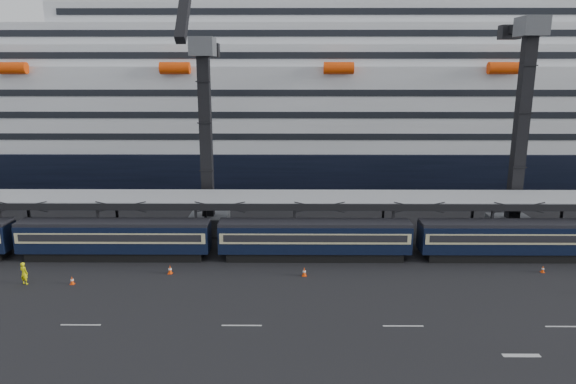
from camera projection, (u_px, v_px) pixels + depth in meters
The scene contains 12 objects.
ground at pixel (417, 302), 41.88m from camera, with size 260.00×260.00×0.00m, color black.
lane_markings at pixel (549, 335), 36.73m from camera, with size 111.00×4.27×0.02m.
train at pixel (348, 238), 51.14m from camera, with size 133.05×3.00×4.05m.
canopy at pixel (389, 199), 54.30m from camera, with size 130.00×6.25×5.53m.
cruise_ship at pixel (348, 109), 83.80m from camera, with size 214.09×28.84×34.00m.
crane_dark_near at pixel (205, 131), 57.36m from camera, with size 4.50×17.75×35.08m.
crane_dark_mid at pixel (524, 119), 55.82m from camera, with size 4.50×18.24×39.64m.
worker at pixel (24, 273), 45.28m from camera, with size 0.75×0.49×2.05m, color yellow.
traffic_cone_b at pixel (72, 280), 45.39m from camera, with size 0.38×0.38×0.76m.
traffic_cone_c at pixel (170, 269), 47.75m from camera, with size 0.43×0.43×0.86m.
traffic_cone_d at pixel (304, 272), 47.21m from camera, with size 0.42×0.42×0.85m.
traffic_cone_e at pixel (543, 269), 48.06m from camera, with size 0.34×0.34×0.69m.
Camera 1 is at (-10.31, -38.75, 18.43)m, focal length 32.00 mm.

